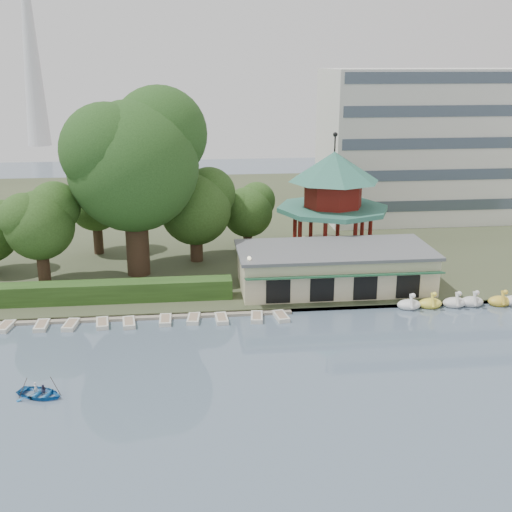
{
  "coord_description": "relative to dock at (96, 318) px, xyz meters",
  "views": [
    {
      "loc": [
        -3.85,
        -35.42,
        21.42
      ],
      "look_at": [
        2.0,
        18.0,
        5.0
      ],
      "focal_mm": 45.0,
      "sensor_mm": 36.0,
      "label": 1
    }
  ],
  "objects": [
    {
      "name": "broadcast_tower",
      "position": [
        -30.0,
        122.8,
        33.86
      ],
      "size": [
        8.0,
        8.0,
        96.0
      ],
      "color": "silver",
      "rests_on": "ground"
    },
    {
      "name": "big_tree",
      "position": [
        3.18,
        11.01,
        12.33
      ],
      "size": [
        14.15,
        13.19,
        18.8
      ],
      "color": "#3A281C",
      "rests_on": "shore"
    },
    {
      "name": "embankment",
      "position": [
        12.0,
        0.1,
        0.03
      ],
      "size": [
        220.0,
        0.6,
        0.3
      ],
      "primitive_type": "cube",
      "color": "gray",
      "rests_on": "ground"
    },
    {
      "name": "ground_plane",
      "position": [
        12.0,
        -17.2,
        -0.12
      ],
      "size": [
        220.0,
        220.0,
        0.0
      ],
      "primitive_type": "plane",
      "color": "slate",
      "rests_on": "ground"
    },
    {
      "name": "moored_rowboats",
      "position": [
        0.58,
        -1.44,
        0.06
      ],
      "size": [
        32.19,
        2.72,
        0.36
      ],
      "color": "silver",
      "rests_on": "ground"
    },
    {
      "name": "office_building",
      "position": [
        44.67,
        31.8,
        9.61
      ],
      "size": [
        38.0,
        18.0,
        20.0
      ],
      "color": "silver",
      "rests_on": "shore"
    },
    {
      "name": "dock",
      "position": [
        0.0,
        0.0,
        0.0
      ],
      "size": [
        34.0,
        1.6,
        0.24
      ],
      "primitive_type": "cube",
      "color": "gray",
      "rests_on": "ground"
    },
    {
      "name": "small_trees",
      "position": [
        -0.98,
        13.85,
        5.93
      ],
      "size": [
        39.48,
        16.49,
        10.09
      ],
      "color": "#3A281C",
      "rests_on": "shore"
    },
    {
      "name": "swan_boats",
      "position": [
        32.85,
        -0.56,
        0.28
      ],
      "size": [
        12.1,
        2.0,
        1.92
      ],
      "color": "white",
      "rests_on": "ground"
    },
    {
      "name": "shore",
      "position": [
        12.0,
        34.8,
        0.08
      ],
      "size": [
        220.0,
        70.0,
        0.4
      ],
      "primitive_type": "cube",
      "color": "#424930",
      "rests_on": "ground"
    },
    {
      "name": "pavilion",
      "position": [
        24.0,
        14.8,
        7.36
      ],
      "size": [
        12.4,
        12.4,
        13.5
      ],
      "color": "beige",
      "rests_on": "shore"
    },
    {
      "name": "hedge",
      "position": [
        -3.0,
        3.3,
        1.18
      ],
      "size": [
        30.0,
        2.0,
        1.8
      ],
      "primitive_type": "cube",
      "color": "#2D4F1C",
      "rests_on": "shore"
    },
    {
      "name": "lamp_post",
      "position": [
        13.5,
        1.8,
        3.22
      ],
      "size": [
        0.36,
        0.36,
        4.28
      ],
      "color": "black",
      "rests_on": "shore"
    },
    {
      "name": "rowboat_with_passengers",
      "position": [
        -2.0,
        -13.21,
        0.34
      ],
      "size": [
        5.27,
        4.62,
        2.01
      ],
      "color": "#1C69B1",
      "rests_on": "ground"
    },
    {
      "name": "boathouse",
      "position": [
        22.0,
        4.77,
        2.25
      ],
      "size": [
        18.6,
        9.39,
        3.9
      ],
      "color": "beige",
      "rests_on": "shore"
    }
  ]
}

